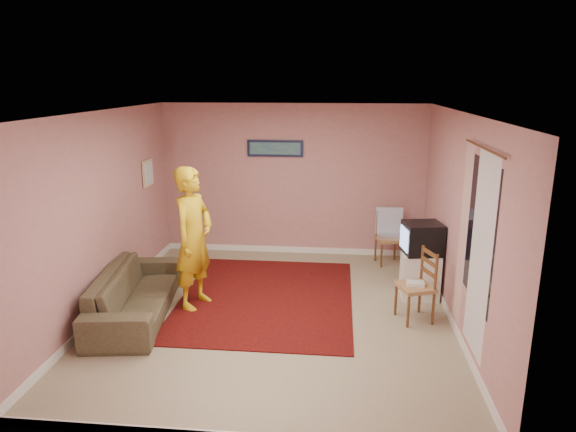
# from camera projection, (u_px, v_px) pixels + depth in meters

# --- Properties ---
(ground) EXTENTS (5.00, 5.00, 0.00)m
(ground) POSITION_uv_depth(u_px,v_px,m) (275.00, 314.00, 6.74)
(ground) COLOR tan
(ground) RESTS_ON ground
(wall_back) EXTENTS (4.50, 0.02, 2.60)m
(wall_back) POSITION_uv_depth(u_px,v_px,m) (293.00, 180.00, 8.80)
(wall_back) COLOR tan
(wall_back) RESTS_ON ground
(wall_front) EXTENTS (4.50, 0.02, 2.60)m
(wall_front) POSITION_uv_depth(u_px,v_px,m) (235.00, 301.00, 4.00)
(wall_front) COLOR tan
(wall_front) RESTS_ON ground
(wall_left) EXTENTS (0.02, 5.00, 2.60)m
(wall_left) POSITION_uv_depth(u_px,v_px,m) (102.00, 214.00, 6.62)
(wall_left) COLOR tan
(wall_left) RESTS_ON ground
(wall_right) EXTENTS (0.02, 5.00, 2.60)m
(wall_right) POSITION_uv_depth(u_px,v_px,m) (460.00, 223.00, 6.18)
(wall_right) COLOR tan
(wall_right) RESTS_ON ground
(ceiling) EXTENTS (4.50, 5.00, 0.02)m
(ceiling) POSITION_uv_depth(u_px,v_px,m) (274.00, 112.00, 6.07)
(ceiling) COLOR white
(ceiling) RESTS_ON wall_back
(baseboard_back) EXTENTS (4.50, 0.02, 0.10)m
(baseboard_back) POSITION_uv_depth(u_px,v_px,m) (293.00, 250.00, 9.12)
(baseboard_back) COLOR white
(baseboard_back) RESTS_ON ground
(baseboard_left) EXTENTS (0.02, 5.00, 0.10)m
(baseboard_left) POSITION_uv_depth(u_px,v_px,m) (111.00, 303.00, 6.94)
(baseboard_left) COLOR white
(baseboard_left) RESTS_ON ground
(baseboard_right) EXTENTS (0.02, 5.00, 0.10)m
(baseboard_right) POSITION_uv_depth(u_px,v_px,m) (450.00, 318.00, 6.51)
(baseboard_right) COLOR white
(baseboard_right) RESTS_ON ground
(window) EXTENTS (0.01, 1.10, 1.50)m
(window) POSITION_uv_depth(u_px,v_px,m) (480.00, 232.00, 5.28)
(window) COLOR black
(window) RESTS_ON wall_right
(curtain_sheer) EXTENTS (0.01, 0.75, 2.10)m
(curtain_sheer) POSITION_uv_depth(u_px,v_px,m) (480.00, 256.00, 5.19)
(curtain_sheer) COLOR white
(curtain_sheer) RESTS_ON wall_right
(curtain_floral) EXTENTS (0.01, 0.35, 2.10)m
(curtain_floral) POSITION_uv_depth(u_px,v_px,m) (463.00, 235.00, 5.86)
(curtain_floral) COLOR beige
(curtain_floral) RESTS_ON wall_right
(curtain_rod) EXTENTS (0.02, 1.40, 0.02)m
(curtain_rod) POSITION_uv_depth(u_px,v_px,m) (484.00, 148.00, 5.06)
(curtain_rod) COLOR brown
(curtain_rod) RESTS_ON wall_right
(picture_back) EXTENTS (0.95, 0.04, 0.28)m
(picture_back) POSITION_uv_depth(u_px,v_px,m) (275.00, 148.00, 8.66)
(picture_back) COLOR #131634
(picture_back) RESTS_ON wall_back
(picture_left) EXTENTS (0.04, 0.38, 0.42)m
(picture_left) POSITION_uv_depth(u_px,v_px,m) (148.00, 173.00, 8.09)
(picture_left) COLOR beige
(picture_left) RESTS_ON wall_left
(area_rug) EXTENTS (2.38, 2.97, 0.02)m
(area_rug) POSITION_uv_depth(u_px,v_px,m) (267.00, 298.00, 7.21)
(area_rug) COLOR black
(area_rug) RESTS_ON ground
(tv_cabinet) EXTENTS (0.51, 0.46, 0.65)m
(tv_cabinet) POSITION_uv_depth(u_px,v_px,m) (420.00, 275.00, 7.19)
(tv_cabinet) COLOR white
(tv_cabinet) RESTS_ON ground
(crt_tv) EXTENTS (0.57, 0.53, 0.43)m
(crt_tv) POSITION_uv_depth(u_px,v_px,m) (422.00, 238.00, 7.06)
(crt_tv) COLOR black
(crt_tv) RESTS_ON tv_cabinet
(chair_a) EXTENTS (0.47, 0.46, 0.47)m
(chair_a) POSITION_uv_depth(u_px,v_px,m) (389.00, 233.00, 8.43)
(chair_a) COLOR #A67F50
(chair_a) RESTS_ON ground
(dvd_player) EXTENTS (0.40, 0.33, 0.06)m
(dvd_player) POSITION_uv_depth(u_px,v_px,m) (389.00, 236.00, 8.45)
(dvd_player) COLOR silver
(dvd_player) RESTS_ON chair_a
(blue_throw) EXTENTS (0.44, 0.05, 0.46)m
(blue_throw) POSITION_uv_depth(u_px,v_px,m) (389.00, 221.00, 8.51)
(blue_throw) COLOR #8099D3
(blue_throw) RESTS_ON chair_a
(chair_b) EXTENTS (0.51, 0.52, 0.50)m
(chair_b) POSITION_uv_depth(u_px,v_px,m) (416.00, 278.00, 6.42)
(chair_b) COLOR #A67F50
(chair_b) RESTS_ON ground
(game_console) EXTENTS (0.22, 0.16, 0.04)m
(game_console) POSITION_uv_depth(u_px,v_px,m) (416.00, 284.00, 6.44)
(game_console) COLOR white
(game_console) RESTS_ON chair_b
(sofa) EXTENTS (1.11, 2.20, 0.62)m
(sofa) POSITION_uv_depth(u_px,v_px,m) (135.00, 293.00, 6.62)
(sofa) COLOR brown
(sofa) RESTS_ON ground
(person) EXTENTS (0.64, 0.80, 1.90)m
(person) POSITION_uv_depth(u_px,v_px,m) (194.00, 238.00, 6.75)
(person) COLOR gold
(person) RESTS_ON ground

